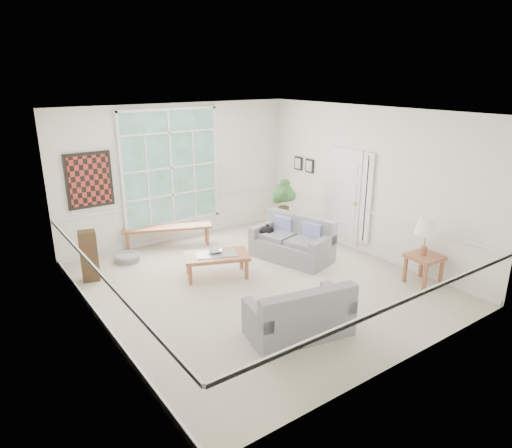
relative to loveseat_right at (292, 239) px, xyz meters
The scene contains 24 objects.
floor 1.40m from the loveseat_right, 156.25° to the right, with size 5.50×6.00×0.01m, color #BAAF98.
ceiling 2.89m from the loveseat_right, 156.25° to the right, with size 5.50×6.00×0.02m, color white.
wall_back 2.95m from the loveseat_right, 116.26° to the left, with size 5.50×0.02×3.00m, color white.
wall_front 3.89m from the loveseat_right, 108.98° to the right, with size 5.50×0.02×3.00m, color white.
wall_left 4.14m from the loveseat_right, behind, with size 0.02×6.00×3.00m, color white.
wall_right 1.94m from the loveseat_right, 19.23° to the right, with size 0.02×6.00×3.00m, color white.
window_back 3.06m from the loveseat_right, 120.28° to the left, with size 2.30×0.08×2.40m, color white.
entry_door 1.62m from the loveseat_right, ahead, with size 0.08×0.90×2.10m, color white.
door_sidelight 1.75m from the loveseat_right, 20.72° to the right, with size 0.08×0.26×1.90m, color white.
wall_art 4.15m from the loveseat_right, 142.67° to the left, with size 0.90×0.06×1.10m, color #5D1E19.
wall_frame_near 2.23m from the loveseat_right, 39.12° to the left, with size 0.04×0.26×0.32m, color black.
wall_frame_far 2.47m from the loveseat_right, 47.23° to the left, with size 0.04×0.26×0.32m, color black.
loveseat_right is the anchor object (origin of this frame).
loveseat_front 2.81m from the loveseat_right, 127.47° to the right, with size 1.46×0.76×0.79m, color gray.
coffee_table 1.68m from the loveseat_right, behind, with size 1.17×0.64×0.44m, color #975839.
pewter_bowl 1.66m from the loveseat_right, behind, with size 0.30×0.30×0.07m, color #9C9CA1.
window_bench 2.74m from the loveseat_right, 129.21° to the left, with size 1.89×0.37×0.44m, color #975839.
end_table 1.22m from the loveseat_right, 61.75° to the left, with size 0.55×0.55×0.55m, color #975839.
houseplant 1.31m from the loveseat_right, 59.28° to the left, with size 0.48×0.48×0.83m, color #2E5729, non-canonical shape.
side_table 2.54m from the loveseat_right, 62.15° to the right, with size 0.54×0.54×0.55m, color #975839.
table_lamp 2.54m from the loveseat_right, 61.97° to the right, with size 0.40×0.40×0.68m, color silver, non-canonical shape.
pet_bed 3.33m from the loveseat_right, 146.66° to the left, with size 0.50×0.50×0.15m, color gray.
floor_speaker 3.85m from the loveseat_right, 159.79° to the left, with size 0.29×0.23×0.95m, color #3A2817.
cat 0.58m from the loveseat_right, 115.39° to the left, with size 0.35×0.25×0.16m, color black.
Camera 1 is at (-4.33, -6.06, 3.59)m, focal length 32.00 mm.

